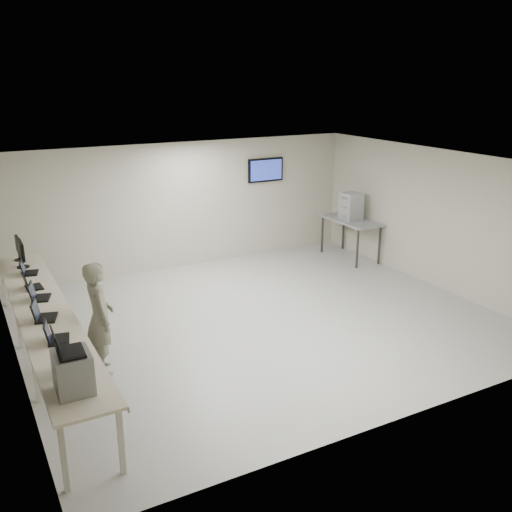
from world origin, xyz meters
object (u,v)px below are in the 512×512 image
equipment_box (73,372)px  side_table (351,222)px  soldier (100,318)px  workbench (45,317)px

equipment_box → side_table: bearing=33.3°
equipment_box → soldier: 2.12m
side_table → equipment_box: bearing=-147.5°
side_table → soldier: bearing=-157.9°
workbench → soldier: 0.82m
equipment_box → soldier: soldier is taller
soldier → side_table: bearing=-65.8°
equipment_box → soldier: size_ratio=0.27×
side_table → workbench: bearing=-163.1°
soldier → side_table: 7.03m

